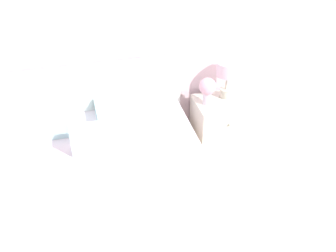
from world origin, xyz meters
TOP-DOWN VIEW (x-y plane):
  - ground_plane at (0.00, 0.00)m, footprint 12.00×12.00m
  - wall_back at (0.00, 0.07)m, footprint 8.00×0.06m
  - bed at (0.00, -0.96)m, footprint 1.77×2.05m
  - nightstand at (1.26, -0.23)m, footprint 0.51×0.44m
  - table_lamp at (1.32, -0.15)m, footprint 0.22×0.22m
  - flower_vase at (1.10, -0.23)m, footprint 0.16×0.16m

SIDE VIEW (x-z plane):
  - ground_plane at x=0.00m, z-range 0.00..0.00m
  - nightstand at x=1.26m, z-range 0.00..0.60m
  - bed at x=0.00m, z-range -0.20..0.84m
  - flower_vase at x=1.10m, z-range 0.63..0.91m
  - table_lamp at x=1.32m, z-range 0.68..1.06m
  - wall_back at x=0.00m, z-range 0.00..2.60m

